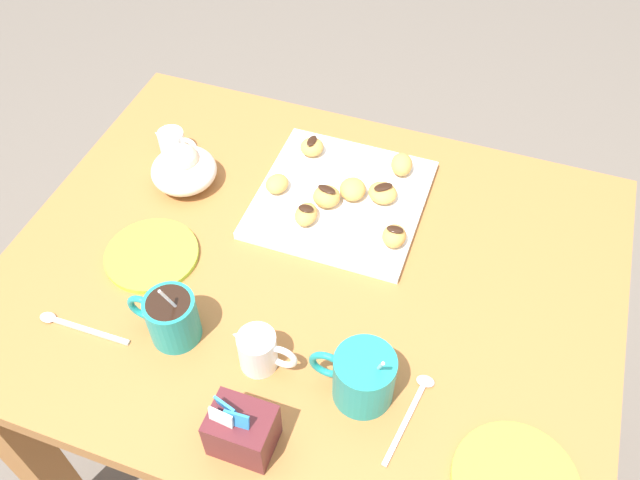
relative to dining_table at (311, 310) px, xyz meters
The scene contains 25 objects.
ground_plane 0.61m from the dining_table, ahead, with size 8.00×8.00×0.00m, color #665B51.
dining_table is the anchor object (origin of this frame).
pastry_plate_square 0.22m from the dining_table, 90.29° to the right, with size 0.31×0.31×0.02m, color white.
coffee_mug_teal_left 0.31m from the dining_table, 128.00° to the left, with size 0.13×0.09×0.14m.
coffee_mug_teal_right 0.31m from the dining_table, 51.14° to the left, with size 0.12×0.08×0.14m.
cream_pitcher_white 0.26m from the dining_table, 87.51° to the left, with size 0.10×0.06×0.07m.
sugar_caddy 0.37m from the dining_table, 93.46° to the left, with size 0.09×0.07×0.11m.
ice_cream_bowl 0.36m from the dining_table, 21.34° to the right, with size 0.13×0.13×0.09m.
chocolate_sauce_pitcher 0.44m from the dining_table, 27.22° to the right, with size 0.09×0.05×0.06m.
saucer_lime_left 0.31m from the dining_table, 14.28° to the left, with size 0.17×0.17×0.01m, color #9EC633.
loose_spoon_near_saucer 0.33m from the dining_table, 140.09° to the left, with size 0.04×0.16×0.01m.
loose_spoon_by_plate 0.43m from the dining_table, 36.93° to the left, with size 0.16×0.02×0.01m.
beignet_0 0.22m from the dining_table, 143.01° to the right, with size 0.04×0.05×0.03m, color #D19347.
chocolate_drizzle_0 0.24m from the dining_table, 143.01° to the right, with size 0.03×0.02×0.01m, color black.
beignet_1 0.25m from the dining_table, 50.80° to the right, with size 0.05×0.04×0.03m, color #D19347.
beignet_2 0.32m from the dining_table, 70.75° to the right, with size 0.05×0.05×0.03m, color #D19347.
chocolate_drizzle_2 0.33m from the dining_table, 70.75° to the right, with size 0.03×0.02×0.01m, color black.
beignet_3 0.26m from the dining_table, 111.48° to the right, with size 0.05×0.06×0.03m, color #D19347.
chocolate_drizzle_3 0.27m from the dining_table, 111.48° to the right, with size 0.04×0.02×0.01m, color black.
beignet_4 0.24m from the dining_table, 96.33° to the right, with size 0.05×0.05×0.03m, color #D19347.
beignet_5 0.19m from the dining_table, 65.99° to the right, with size 0.04×0.05×0.03m, color #D19347.
chocolate_drizzle_5 0.20m from the dining_table, 65.99° to the right, with size 0.03×0.02×0.01m, color black.
beignet_6 0.22m from the dining_table, 82.23° to the right, with size 0.05×0.05×0.04m, color #D19347.
chocolate_drizzle_6 0.23m from the dining_table, 82.23° to the right, with size 0.04×0.02×0.01m, color black.
beignet_7 0.33m from the dining_table, 107.97° to the right, with size 0.06×0.04×0.03m, color #D19347.
Camera 1 is at (-0.26, 0.67, 1.66)m, focal length 37.39 mm.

